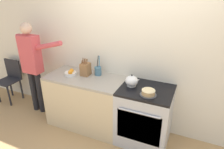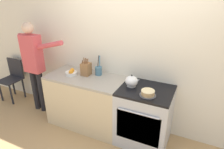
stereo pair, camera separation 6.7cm
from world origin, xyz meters
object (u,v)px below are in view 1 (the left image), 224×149
Objects in this scene: utensil_crock at (98,71)px; dining_chair at (11,77)px; person_baker at (32,61)px; stove_range at (144,116)px; tea_kettle at (132,81)px; knife_block at (85,69)px; fruit_bowl at (71,73)px; layer_cake at (148,93)px.

dining_chair is (-2.05, -0.07, -0.48)m from utensil_crock.
person_baker is 1.98× the size of dining_chair.
tea_kettle is (-0.23, 0.02, 0.53)m from stove_range.
knife_block is 0.26m from fruit_bowl.
fruit_bowl is (-0.22, -0.11, -0.07)m from knife_block.
dining_chair is at bearing 177.94° from stove_range.
dining_chair is (-2.92, 0.10, 0.05)m from stove_range.
person_baker is 0.99m from dining_chair.
tea_kettle reaches higher than dining_chair.
knife_block reaches higher than layer_cake.
knife_block is at bearing 16.10° from person_baker.
fruit_bowl is at bearing -3.05° from dining_chair.
layer_cake is (0.06, -0.15, 0.49)m from stove_range.
tea_kettle is 2.73m from dining_chair.
knife_block is 0.17× the size of person_baker.
stove_range is 4.02× the size of layer_cake.
knife_block is at bearing 175.45° from stove_range.
knife_block reaches higher than dining_chair.
person_baker is at bearing -170.67° from utensil_crock.
layer_cake is 3.02m from dining_chair.
layer_cake is 0.34m from tea_kettle.
layer_cake is 1.34m from fruit_bowl.
utensil_crock reaches higher than stove_range.
utensil_crock is at bearing 166.40° from tea_kettle.
knife_block is 0.21m from utensil_crock.
utensil_crock is at bearing 3.47° from dining_chair.
layer_cake is at bearing -5.29° from fruit_bowl.
stove_range is 0.53× the size of person_baker.
utensil_crock is at bearing 19.37° from person_baker.
person_baker is at bearing 179.99° from fruit_bowl.
tea_kettle is at bearing -0.29° from dining_chair.
stove_range is at bearing -0.54° from dining_chair.
person_baker is at bearing -179.28° from stove_range.
dining_chair is at bearing -178.99° from person_baker.
layer_cake is 0.75× the size of knife_block.
layer_cake is 2.16m from person_baker.
fruit_bowl reaches higher than dining_chair.
knife_block is 0.35× the size of dining_chair.
person_baker reaches higher than knife_block.
tea_kettle is at bearing 11.46° from person_baker.
layer_cake is at bearing -29.94° from tea_kettle.
layer_cake is 1.15× the size of fruit_bowl.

